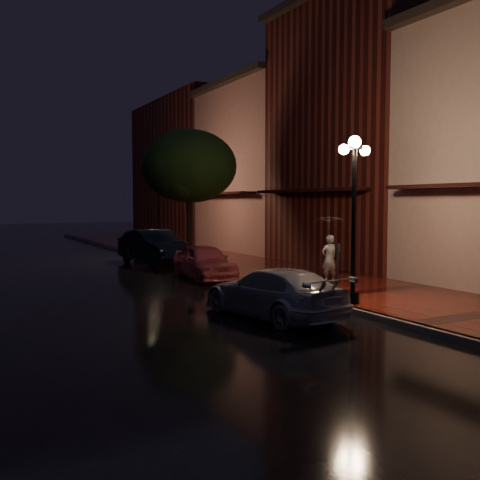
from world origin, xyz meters
TOP-DOWN VIEW (x-y plane):
  - ground at (0.00, 0.00)m, footprint 120.00×120.00m
  - sidewalk at (2.25, 0.00)m, footprint 4.50×60.00m
  - curb at (0.00, 0.00)m, footprint 0.25×60.00m
  - storefront_mid at (7.00, 2.00)m, footprint 5.00×8.00m
  - storefront_far at (7.00, 10.00)m, footprint 5.00×8.00m
  - storefront_extra at (7.00, 20.00)m, footprint 5.00×12.00m
  - streetlamp_near at (0.35, -5.00)m, footprint 0.96×0.36m
  - streetlamp_far at (0.35, 9.00)m, footprint 0.96×0.36m
  - street_tree at (0.61, 5.99)m, footprint 4.16×4.16m
  - pink_car at (-0.60, 1.95)m, footprint 1.81×3.82m
  - navy_car at (-0.60, 7.19)m, footprint 2.11×4.85m
  - silver_car at (-1.97, -4.80)m, footprint 2.18×4.30m
  - woman_with_umbrella at (2.11, -1.83)m, footprint 0.91×0.93m
  - parking_meter at (1.00, -3.59)m, footprint 0.16×0.14m

SIDE VIEW (x-z plane):
  - ground at x=0.00m, z-range 0.00..0.00m
  - sidewalk at x=2.25m, z-range 0.00..0.15m
  - curb at x=0.00m, z-range 0.00..0.15m
  - silver_car at x=-1.97m, z-range 0.00..1.20m
  - pink_car at x=-0.60m, z-range 0.00..1.26m
  - navy_car at x=-0.60m, z-range 0.00..1.55m
  - parking_meter at x=1.00m, z-range 0.30..1.74m
  - woman_with_umbrella at x=2.11m, z-range 0.50..2.70m
  - streetlamp_near at x=0.35m, z-range 0.45..4.76m
  - streetlamp_far at x=0.35m, z-range 0.45..4.76m
  - street_tree at x=0.61m, z-range 1.34..7.14m
  - storefront_far at x=7.00m, z-range 0.00..9.00m
  - storefront_extra at x=7.00m, z-range 0.00..10.00m
  - storefront_mid at x=7.00m, z-range 0.00..11.00m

